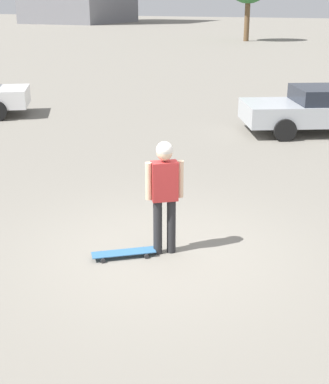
{
  "coord_description": "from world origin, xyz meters",
  "views": [
    {
      "loc": [
        2.93,
        -6.69,
        3.61
      ],
      "look_at": [
        0.0,
        0.0,
        0.97
      ],
      "focal_mm": 50.0,
      "sensor_mm": 36.0,
      "label": 1
    }
  ],
  "objects": [
    {
      "name": "ground_plane",
      "position": [
        0.0,
        0.0,
        0.0
      ],
      "size": [
        220.0,
        220.0,
        0.0
      ],
      "primitive_type": "plane",
      "color": "gray"
    },
    {
      "name": "car_parked_near",
      "position": [
        1.16,
        9.02,
        0.69
      ],
      "size": [
        5.1,
        3.87,
        1.29
      ],
      "rotation": [
        0.0,
        0.0,
        -2.66
      ],
      "color": "#ADB2B7",
      "rests_on": "ground_plane"
    },
    {
      "name": "skateboard",
      "position": [
        -0.49,
        -0.39,
        0.07
      ],
      "size": [
        0.89,
        0.74,
        0.08
      ],
      "rotation": [
        0.0,
        0.0,
        -2.51
      ],
      "color": "#336693",
      "rests_on": "ground_plane"
    },
    {
      "name": "person",
      "position": [
        0.0,
        0.0,
        1.06
      ],
      "size": [
        0.48,
        0.38,
        1.73
      ],
      "rotation": [
        0.0,
        0.0,
        0.62
      ],
      "color": "#262628",
      "rests_on": "ground_plane"
    }
  ]
}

